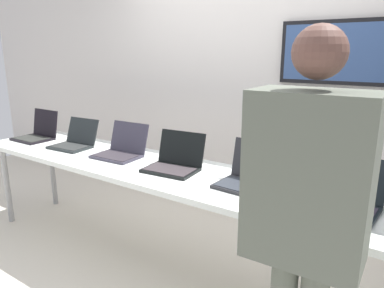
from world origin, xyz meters
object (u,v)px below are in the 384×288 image
(workbench, at_px, (168,175))
(laptop_station_2, at_px, (121,149))
(laptop_station_5, at_px, (346,196))
(person, at_px, (307,208))
(laptop_station_1, at_px, (75,141))
(laptop_station_3, at_px, (175,161))
(laptop_station_4, at_px, (250,176))
(laptop_station_0, at_px, (37,133))

(workbench, bearing_deg, laptop_station_2, 173.58)
(laptop_station_5, xyz_separation_m, person, (-0.03, -0.67, 0.18))
(laptop_station_5, height_order, person, person)
(laptop_station_1, height_order, laptop_station_2, laptop_station_2)
(workbench, distance_m, laptop_station_1, 1.07)
(workbench, xyz_separation_m, laptop_station_5, (1.19, 0.05, 0.10))
(laptop_station_1, xyz_separation_m, laptop_station_3, (1.10, -0.00, 0.00))
(laptop_station_4, distance_m, laptop_station_5, 0.57)
(laptop_station_3, bearing_deg, workbench, -144.46)
(laptop_station_0, height_order, laptop_station_2, laptop_station_0)
(workbench, distance_m, laptop_station_0, 1.61)
(person, bearing_deg, laptop_station_4, 129.35)
(laptop_station_1, height_order, person, person)
(workbench, bearing_deg, laptop_station_4, 3.04)
(laptop_station_2, xyz_separation_m, laptop_station_3, (0.56, -0.03, -0.00))
(laptop_station_1, distance_m, laptop_station_5, 2.25)
(laptop_station_5, bearing_deg, person, -92.51)
(laptop_station_3, height_order, laptop_station_4, laptop_station_4)
(laptop_station_4, xyz_separation_m, laptop_station_5, (0.57, 0.01, -0.00))
(workbench, height_order, laptop_station_4, laptop_station_4)
(laptop_station_1, distance_m, person, 2.33)
(workbench, bearing_deg, person, -28.10)
(laptop_station_0, relative_size, laptop_station_3, 0.90)
(laptop_station_2, xyz_separation_m, laptop_station_5, (1.71, -0.01, -0.00))
(laptop_station_0, height_order, laptop_station_4, laptop_station_0)
(laptop_station_3, relative_size, laptop_station_4, 1.07)
(laptop_station_0, xyz_separation_m, laptop_station_3, (1.65, 0.00, -0.00))
(laptop_station_0, height_order, laptop_station_3, laptop_station_0)
(workbench, bearing_deg, laptop_station_5, 2.28)
(laptop_station_3, bearing_deg, laptop_station_2, 177.18)
(workbench, bearing_deg, laptop_station_3, 35.54)
(laptop_station_1, distance_m, laptop_station_4, 1.69)
(laptop_station_5, distance_m, person, 0.69)
(laptop_station_2, distance_m, laptop_station_5, 1.71)
(laptop_station_0, relative_size, laptop_station_5, 0.86)
(laptop_station_5, bearing_deg, laptop_station_2, 179.65)
(laptop_station_0, xyz_separation_m, laptop_station_5, (2.80, 0.02, -0.01))
(laptop_station_4, bearing_deg, laptop_station_0, -179.80)
(laptop_station_1, relative_size, person, 0.21)
(laptop_station_1, height_order, laptop_station_5, laptop_station_5)
(laptop_station_2, distance_m, laptop_station_4, 1.14)
(laptop_station_2, relative_size, laptop_station_4, 1.03)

